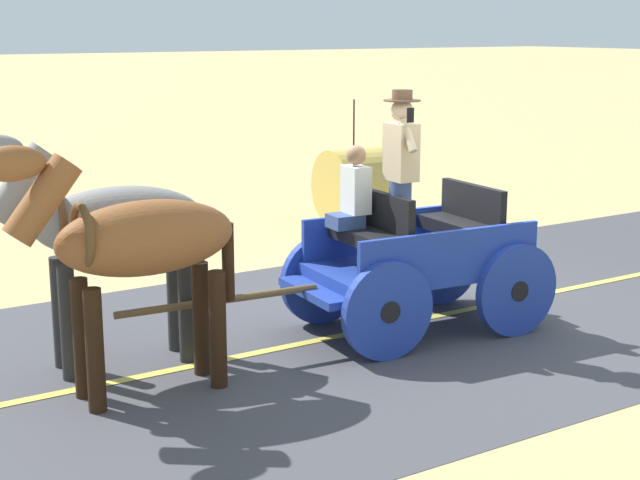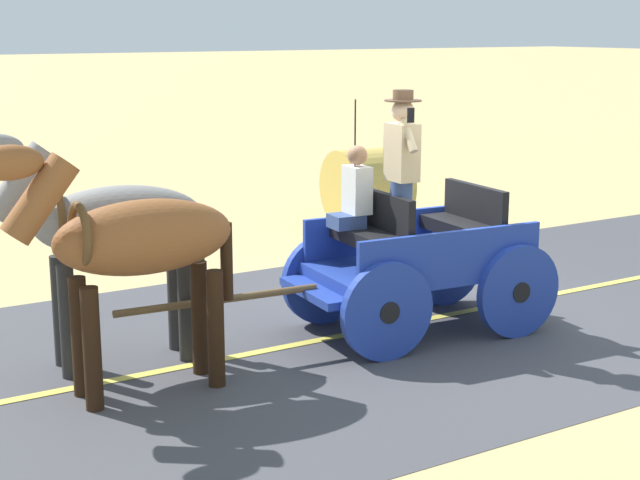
# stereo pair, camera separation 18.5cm
# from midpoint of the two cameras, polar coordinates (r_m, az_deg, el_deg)

# --- Properties ---
(ground_plane) EXTENTS (200.00, 200.00, 0.00)m
(ground_plane) POSITION_cam_midpoint_polar(r_m,az_deg,el_deg) (10.54, 6.75, -4.52)
(ground_plane) COLOR tan
(road_surface) EXTENTS (5.66, 160.00, 0.01)m
(road_surface) POSITION_cam_midpoint_polar(r_m,az_deg,el_deg) (10.54, 6.75, -4.50)
(road_surface) COLOR #424247
(road_surface) RESTS_ON ground
(road_centre_stripe) EXTENTS (0.12, 160.00, 0.00)m
(road_centre_stripe) POSITION_cam_midpoint_polar(r_m,az_deg,el_deg) (10.53, 6.76, -4.47)
(road_centre_stripe) COLOR #DBCC4C
(road_centre_stripe) RESTS_ON road_surface
(horse_drawn_carriage) EXTENTS (1.59, 4.52, 2.50)m
(horse_drawn_carriage) POSITION_cam_midpoint_polar(r_m,az_deg,el_deg) (9.80, 4.96, -0.85)
(horse_drawn_carriage) COLOR #1E3899
(horse_drawn_carriage) RESTS_ON ground
(horse_near_side) EXTENTS (0.61, 2.13, 2.21)m
(horse_near_side) POSITION_cam_midpoint_polar(r_m,az_deg,el_deg) (8.09, -11.70, -0.27)
(horse_near_side) COLOR brown
(horse_near_side) RESTS_ON ground
(horse_off_side) EXTENTS (0.74, 2.14, 2.21)m
(horse_off_side) POSITION_cam_midpoint_polar(r_m,az_deg,el_deg) (8.84, -13.18, 0.76)
(horse_off_side) COLOR gray
(horse_off_side) RESTS_ON ground
(hay_bale) EXTENTS (1.26, 1.16, 1.20)m
(hay_bale) POSITION_cam_midpoint_polar(r_m,az_deg,el_deg) (15.26, 2.02, 3.25)
(hay_bale) COLOR gold
(hay_bale) RESTS_ON ground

